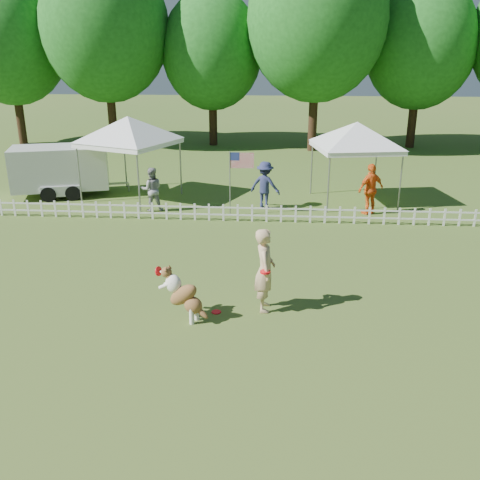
% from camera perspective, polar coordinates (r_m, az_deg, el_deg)
% --- Properties ---
extents(ground, '(120.00, 120.00, 0.00)m').
position_cam_1_polar(ground, '(12.12, -1.72, -8.08)').
color(ground, '#37601E').
rests_on(ground, ground).
extents(picket_fence, '(22.00, 0.08, 0.60)m').
position_cam_1_polar(picket_fence, '(18.49, 0.52, 2.90)').
color(picket_fence, silver).
rests_on(picket_fence, ground).
extents(handler, '(0.51, 0.74, 1.94)m').
position_cam_1_polar(handler, '(12.02, 2.67, -3.21)').
color(handler, tan).
rests_on(handler, ground).
extents(dog, '(1.20, 0.80, 1.18)m').
position_cam_1_polar(dog, '(11.77, -5.99, -5.86)').
color(dog, brown).
rests_on(dog, ground).
extents(frisbee_on_turf, '(0.28, 0.28, 0.02)m').
position_cam_1_polar(frisbee_on_turf, '(12.27, -2.55, -7.67)').
color(frisbee_on_turf, red).
rests_on(frisbee_on_turf, ground).
extents(canopy_tent_left, '(3.99, 3.99, 3.16)m').
position_cam_1_polar(canopy_tent_left, '(21.60, -11.61, 8.46)').
color(canopy_tent_left, white).
rests_on(canopy_tent_left, ground).
extents(canopy_tent_right, '(3.38, 3.38, 3.01)m').
position_cam_1_polar(canopy_tent_right, '(21.14, 12.11, 7.99)').
color(canopy_tent_right, white).
rests_on(canopy_tent_right, ground).
extents(cargo_trailer, '(5.01, 3.30, 2.03)m').
position_cam_1_polar(cargo_trailer, '(22.90, -18.57, 7.03)').
color(cargo_trailer, silver).
rests_on(cargo_trailer, ground).
extents(flag_pole, '(0.90, 0.14, 2.33)m').
position_cam_1_polar(flag_pole, '(18.91, -1.08, 6.00)').
color(flag_pole, gray).
rests_on(flag_pole, ground).
extents(spectator_a, '(0.91, 0.79, 1.62)m').
position_cam_1_polar(spectator_a, '(19.86, -9.39, 5.35)').
color(spectator_a, gray).
rests_on(spectator_a, ground).
extents(spectator_b, '(1.29, 0.99, 1.76)m').
position_cam_1_polar(spectator_b, '(19.93, 2.69, 5.86)').
color(spectator_b, '#252A4F').
rests_on(spectator_b, ground).
extents(spectator_c, '(1.15, 0.96, 1.84)m').
position_cam_1_polar(spectator_c, '(19.76, 13.77, 5.30)').
color(spectator_c, orange).
rests_on(spectator_c, ground).
extents(tree_far_left, '(6.60, 6.60, 11.00)m').
position_cam_1_polar(tree_far_left, '(36.44, -23.21, 18.00)').
color(tree_far_left, '#195518').
rests_on(tree_far_left, ground).
extents(tree_left, '(7.40, 7.40, 12.00)m').
position_cam_1_polar(tree_left, '(33.73, -14.07, 19.78)').
color(tree_left, '#195518').
rests_on(tree_left, ground).
extents(tree_center_left, '(6.00, 6.00, 9.80)m').
position_cam_1_polar(tree_center_left, '(33.43, -2.99, 18.42)').
color(tree_center_left, '#195518').
rests_on(tree_center_left, ground).
extents(tree_center_right, '(7.60, 7.60, 12.60)m').
position_cam_1_polar(tree_center_right, '(31.72, 8.17, 20.72)').
color(tree_center_right, '#195518').
rests_on(tree_center_right, ground).
extents(tree_right, '(6.20, 6.20, 10.40)m').
position_cam_1_polar(tree_right, '(34.07, 18.55, 18.02)').
color(tree_right, '#195518').
rests_on(tree_right, ground).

